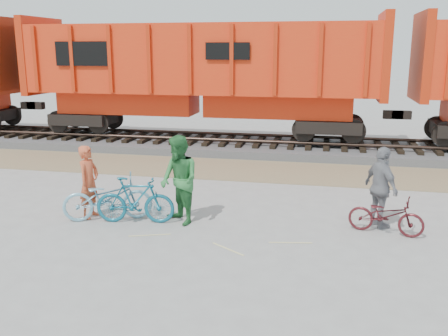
{
  "coord_description": "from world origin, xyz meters",
  "views": [
    {
      "loc": [
        2.66,
        -10.35,
        3.9
      ],
      "look_at": [
        0.15,
        1.5,
        1.01
      ],
      "focal_mm": 40.0,
      "sensor_mm": 36.0,
      "label": 1
    }
  ],
  "objects_px": {
    "person_woman": "(381,188)",
    "hopper_car_center": "(201,73)",
    "bicycle_maroon": "(386,215)",
    "person_solo": "(89,182)",
    "bicycle_teal": "(135,200)",
    "bicycle_blue": "(108,198)",
    "person_man": "(179,180)"
  },
  "relations": [
    {
      "from": "bicycle_teal",
      "to": "person_solo",
      "type": "distance_m",
      "value": 1.27
    },
    {
      "from": "bicycle_blue",
      "to": "bicycle_teal",
      "type": "height_order",
      "value": "bicycle_teal"
    },
    {
      "from": "person_solo",
      "to": "person_woman",
      "type": "xyz_separation_m",
      "value": [
        6.66,
        0.69,
        0.05
      ]
    },
    {
      "from": "person_man",
      "to": "person_woman",
      "type": "height_order",
      "value": "person_man"
    },
    {
      "from": "bicycle_teal",
      "to": "person_woman",
      "type": "relative_size",
      "value": 0.98
    },
    {
      "from": "person_woman",
      "to": "bicycle_blue",
      "type": "bearing_deg",
      "value": 66.63
    },
    {
      "from": "bicycle_blue",
      "to": "person_woman",
      "type": "bearing_deg",
      "value": -105.14
    },
    {
      "from": "bicycle_maroon",
      "to": "person_solo",
      "type": "xyz_separation_m",
      "value": [
        -6.76,
        -0.29,
        0.45
      ]
    },
    {
      "from": "hopper_car_center",
      "to": "bicycle_maroon",
      "type": "height_order",
      "value": "hopper_car_center"
    },
    {
      "from": "hopper_car_center",
      "to": "person_woman",
      "type": "distance_m",
      "value": 10.54
    },
    {
      "from": "person_solo",
      "to": "hopper_car_center",
      "type": "bearing_deg",
      "value": 4.7
    },
    {
      "from": "person_solo",
      "to": "person_man",
      "type": "distance_m",
      "value": 2.22
    },
    {
      "from": "bicycle_teal",
      "to": "person_woman",
      "type": "height_order",
      "value": "person_woman"
    },
    {
      "from": "bicycle_blue",
      "to": "person_solo",
      "type": "distance_m",
      "value": 0.61
    },
    {
      "from": "hopper_car_center",
      "to": "bicycle_blue",
      "type": "distance_m",
      "value": 9.36
    },
    {
      "from": "bicycle_blue",
      "to": "person_solo",
      "type": "xyz_separation_m",
      "value": [
        -0.5,
        0.1,
        0.33
      ]
    },
    {
      "from": "hopper_car_center",
      "to": "person_woman",
      "type": "xyz_separation_m",
      "value": [
        6.25,
        -8.23,
        -2.09
      ]
    },
    {
      "from": "bicycle_blue",
      "to": "bicycle_maroon",
      "type": "bearing_deg",
      "value": -108.89
    },
    {
      "from": "person_solo",
      "to": "person_man",
      "type": "xyz_separation_m",
      "value": [
        2.21,
        0.03,
        0.15
      ]
    },
    {
      "from": "bicycle_maroon",
      "to": "person_woman",
      "type": "height_order",
      "value": "person_woman"
    },
    {
      "from": "bicycle_maroon",
      "to": "hopper_car_center",
      "type": "bearing_deg",
      "value": 49.87
    },
    {
      "from": "bicycle_blue",
      "to": "person_man",
      "type": "bearing_deg",
      "value": -108.25
    },
    {
      "from": "bicycle_teal",
      "to": "bicycle_maroon",
      "type": "height_order",
      "value": "bicycle_teal"
    },
    {
      "from": "person_solo",
      "to": "bicycle_teal",
      "type": "bearing_deg",
      "value": -90.76
    },
    {
      "from": "bicycle_blue",
      "to": "person_woman",
      "type": "distance_m",
      "value": 6.22
    },
    {
      "from": "bicycle_teal",
      "to": "person_man",
      "type": "height_order",
      "value": "person_man"
    },
    {
      "from": "bicycle_blue",
      "to": "person_solo",
      "type": "relative_size",
      "value": 1.18
    },
    {
      "from": "person_woman",
      "to": "hopper_car_center",
      "type": "bearing_deg",
      "value": 6.48
    },
    {
      "from": "bicycle_teal",
      "to": "person_woman",
      "type": "distance_m",
      "value": 5.53
    },
    {
      "from": "hopper_car_center",
      "to": "bicycle_maroon",
      "type": "distance_m",
      "value": 11.02
    },
    {
      "from": "person_man",
      "to": "bicycle_blue",
      "type": "bearing_deg",
      "value": -131.34
    },
    {
      "from": "bicycle_teal",
      "to": "bicycle_maroon",
      "type": "relative_size",
      "value": 1.13
    }
  ]
}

